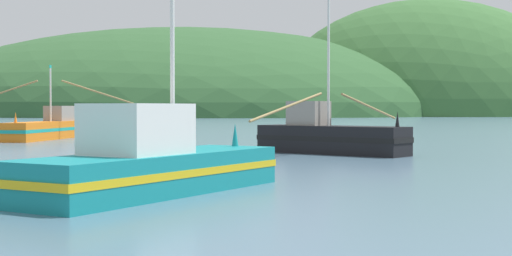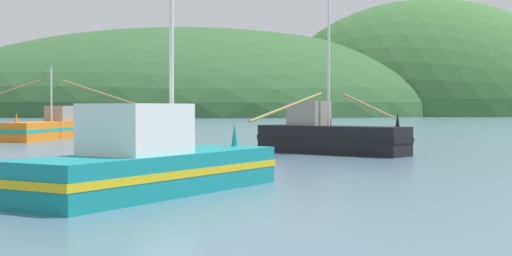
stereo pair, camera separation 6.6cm
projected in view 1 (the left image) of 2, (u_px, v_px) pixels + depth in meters
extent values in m
ellipsoid|color=#2D562D|center=(180.00, 115.00, 213.44)|extent=(153.76, 123.01, 47.80)
ellipsoid|color=#386633|center=(426.00, 115.00, 204.76)|extent=(85.84, 68.67, 62.11)
cube|color=#147F84|center=(154.00, 173.00, 19.66)|extent=(5.40, 8.81, 1.06)
cube|color=gold|center=(154.00, 171.00, 19.66)|extent=(5.45, 8.90, 0.19)
cone|color=#147F84|center=(235.00, 135.00, 23.02)|extent=(0.26, 0.26, 0.70)
cube|color=silver|center=(137.00, 129.00, 19.03)|extent=(2.69, 2.92, 1.27)
cylinder|color=silver|center=(172.00, 57.00, 20.26)|extent=(0.12, 0.12, 5.07)
cube|color=orange|center=(50.00, 130.00, 53.62)|extent=(2.03, 11.94, 1.24)
cube|color=teal|center=(50.00, 129.00, 53.62)|extent=(2.05, 12.06, 0.22)
cone|color=orange|center=(16.00, 117.00, 48.17)|extent=(0.20, 0.20, 0.70)
cube|color=gray|center=(59.00, 113.00, 55.26)|extent=(1.44, 2.54, 1.10)
cylinder|color=silver|center=(51.00, 95.00, 53.68)|extent=(0.12, 0.12, 3.75)
cube|color=teal|center=(50.00, 66.00, 53.62)|extent=(0.04, 0.36, 0.20)
cylinder|color=#997F4C|center=(118.00, 99.00, 52.91)|extent=(8.22, 0.29, 2.68)
cube|color=black|center=(331.00, 140.00, 36.36)|extent=(7.54, 5.49, 1.35)
cube|color=black|center=(331.00, 138.00, 36.36)|extent=(7.61, 5.54, 0.24)
cone|color=black|center=(397.00, 119.00, 34.09)|extent=(0.27, 0.27, 0.70)
cube|color=gray|center=(309.00, 113.00, 37.18)|extent=(2.21, 2.09, 1.19)
cylinder|color=silver|center=(329.00, 60.00, 36.37)|extent=(0.12, 0.12, 6.31)
cylinder|color=#997F4C|center=(370.00, 107.00, 39.03)|extent=(2.78, 4.56, 1.35)
cylinder|color=#997F4C|center=(287.00, 107.00, 33.61)|extent=(2.78, 4.56, 1.35)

